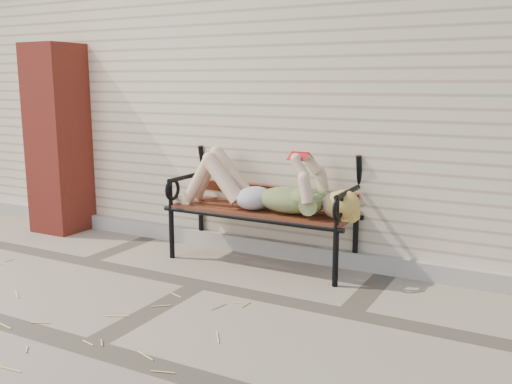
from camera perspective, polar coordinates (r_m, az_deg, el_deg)
The scene contains 7 objects.
ground at distance 4.66m, azimuth -5.62°, elevation -9.18°, with size 80.00×80.00×0.00m, color gray.
house_wall at distance 7.07m, azimuth 7.99°, elevation 10.01°, with size 8.00×4.00×3.00m, color beige.
foundation_strip at distance 5.43m, azimuth 0.08°, elevation -5.37°, with size 8.00×0.10×0.15m, color #9C958D.
brick_pillar at distance 6.49m, azimuth -19.16°, elevation 5.02°, with size 0.50×0.50×2.00m, color maroon.
garden_bench at distance 5.10m, azimuth 1.06°, elevation 0.27°, with size 1.81×0.72×1.17m.
reading_woman at distance 4.96m, azimuth 0.45°, elevation 0.43°, with size 1.71×0.39×0.54m.
straw_scatter at distance 4.31m, azimuth -21.04°, elevation -11.52°, with size 2.98×1.61×0.01m.
Camera 1 is at (2.46, -3.63, 1.60)m, focal length 40.00 mm.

